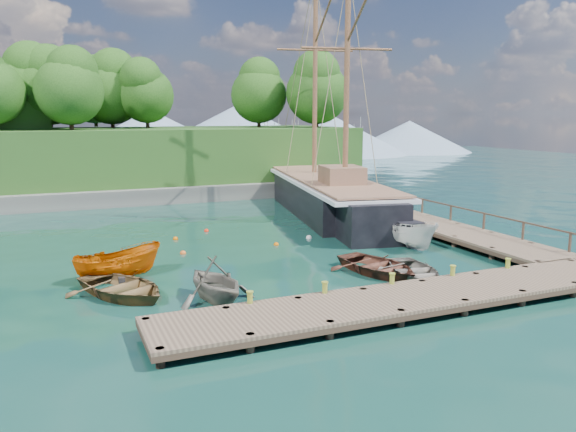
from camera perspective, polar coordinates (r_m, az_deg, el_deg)
name	(u,v)px	position (r m, az deg, el deg)	size (l,w,h in m)	color
ground	(295,271)	(26.54, 0.74, -5.63)	(160.00, 160.00, 0.00)	#123A33
dock_near	(412,298)	(21.94, 12.52, -8.16)	(20.00, 3.20, 1.10)	brown
dock_east	(412,219)	(37.97, 12.50, -0.33)	(3.20, 24.00, 1.10)	brown
bollard_0	(250,319)	(20.64, -3.86, -10.40)	(0.26, 0.26, 0.45)	olive
bollard_1	(325,308)	(21.73, 3.74, -9.31)	(0.26, 0.26, 0.45)	olive
bollard_2	(391,298)	(23.16, 10.46, -8.21)	(0.26, 0.26, 0.45)	olive
bollard_3	(452,289)	(24.88, 16.30, -7.15)	(0.26, 0.26, 0.45)	olive
bollard_4	(507,281)	(26.82, 21.32, -6.19)	(0.26, 0.26, 0.45)	olive
rowboat_0	(123,296)	(23.99, -16.43, -7.81)	(3.34, 4.68, 0.97)	brown
rowboat_1	(216,301)	(22.68, -7.37, -8.52)	(3.12, 3.62, 1.91)	#696458
rowboat_2	(378,273)	(26.53, 9.12, -5.77)	(3.25, 4.55, 0.94)	#512B1E
rowboat_3	(414,277)	(26.19, 12.66, -6.10)	(2.90, 4.06, 0.84)	#665F56
motorboat_orange	(119,278)	(26.54, -16.76, -6.08)	(1.52, 4.05, 1.56)	#BE5202
cabin_boat_white	(407,247)	(32.07, 11.95, -3.05)	(1.82, 4.84, 1.87)	silver
schooner	(328,199)	(41.38, 4.08, 1.76)	(8.93, 27.92, 20.71)	black
mooring_buoy_0	(108,263)	(29.29, -17.83, -4.60)	(0.30, 0.30, 0.30)	silver
mooring_buoy_1	(183,254)	(30.28, -10.62, -3.79)	(0.32, 0.32, 0.32)	#D25A1B
mooring_buoy_2	(276,245)	(31.72, -1.20, -2.97)	(0.29, 0.29, 0.29)	#E25F00
mooring_buoy_3	(309,238)	(33.43, 2.14, -2.28)	(0.35, 0.35, 0.35)	silver
mooring_buoy_4	(176,239)	(33.80, -11.36, -2.34)	(0.31, 0.31, 0.31)	#DA5D00
mooring_buoy_5	(206,231)	(35.75, -8.29, -1.56)	(0.30, 0.30, 0.30)	red
headland	(17,134)	(54.83, -25.85, 7.47)	(51.00, 19.31, 12.90)	#474744
distant_ridge	(147,132)	(94.55, -14.15, 8.23)	(117.00, 40.00, 10.00)	#728CA5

